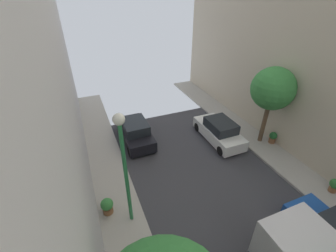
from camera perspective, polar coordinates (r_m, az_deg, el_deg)
parked_car_left_3 at (r=15.90m, az=-8.22°, el=-1.41°), size 1.78×4.20×1.57m
parked_car_right_3 at (r=16.18m, az=12.63°, el=-1.26°), size 1.78×4.20×1.57m
street_tree_1 at (r=15.40m, az=24.72°, el=8.39°), size 2.64×2.64×5.15m
potted_plant_0 at (r=14.82m, az=36.21°, el=-11.82°), size 0.52×0.52×0.78m
potted_plant_1 at (r=11.58m, az=-14.96°, el=-18.70°), size 0.58×0.58×0.84m
potted_plant_2 at (r=16.99m, az=24.71°, el=-2.58°), size 0.50×0.50×0.79m
lamp_post at (r=8.88m, az=-11.01°, el=-7.66°), size 0.44×0.44×5.51m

